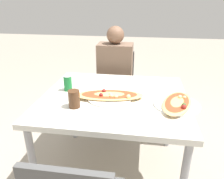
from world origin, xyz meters
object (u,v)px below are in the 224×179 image
pizza_main (109,96)px  person_seated (115,72)px  dining_table (114,104)px  soda_can (68,83)px  chair_far_seated (116,84)px  drink_glass (74,99)px  pizza_second (177,103)px

pizza_main → person_seated: bearing=94.6°
dining_table → soda_can: bearing=171.5°
dining_table → person_seated: bearing=97.4°
chair_far_seated → drink_glass: 1.09m
dining_table → drink_glass: (-0.25, -0.22, 0.13)m
pizza_second → soda_can: bearing=169.9°
soda_can → pizza_second: bearing=-10.1°
person_seated → soda_can: person_seated is taller
person_seated → pizza_second: person_seated is taller
dining_table → chair_far_seated: 0.84m
pizza_main → drink_glass: (-0.22, -0.18, 0.04)m
soda_can → pizza_main: bearing=-14.9°
chair_far_seated → drink_glass: (-0.16, -1.04, 0.29)m
drink_glass → dining_table: bearing=40.9°
chair_far_seated → person_seated: 0.22m
person_seated → pizza_main: (0.06, -0.75, 0.06)m
pizza_main → dining_table: bearing=49.2°
soda_can → dining_table: bearing=-8.5°
person_seated → drink_glass: bearing=80.3°
chair_far_seated → soda_can: (-0.30, -0.76, 0.29)m
person_seated → soda_can: (-0.30, -0.65, 0.11)m
soda_can → pizza_second: (0.85, -0.15, -0.04)m
chair_far_seated → pizza_main: chair_far_seated is taller
dining_table → soda_can: soda_can is taller
dining_table → pizza_main: bearing=-130.8°
soda_can → drink_glass: (0.14, -0.28, -0.00)m
drink_glass → soda_can: bearing=117.0°
pizza_main → soda_can: bearing=165.1°
dining_table → pizza_second: 0.48m
dining_table → person_seated: 0.72m
dining_table → drink_glass: drink_glass is taller
chair_far_seated → soda_can: bearing=68.7°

